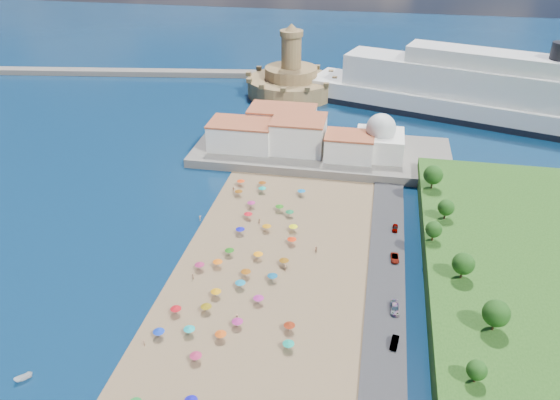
# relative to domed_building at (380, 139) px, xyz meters

# --- Properties ---
(ground) EXTENTS (700.00, 700.00, 0.00)m
(ground) POSITION_rel_domed_building_xyz_m (-30.00, -71.00, -8.97)
(ground) COLOR #071938
(ground) RESTS_ON ground
(terrace) EXTENTS (90.00, 36.00, 3.00)m
(terrace) POSITION_rel_domed_building_xyz_m (-20.00, 2.00, -7.47)
(terrace) COLOR #59544C
(terrace) RESTS_ON ground
(jetty) EXTENTS (18.00, 70.00, 2.40)m
(jetty) POSITION_rel_domed_building_xyz_m (-42.00, 37.00, -7.77)
(jetty) COLOR #59544C
(jetty) RESTS_ON ground
(breakwater) EXTENTS (199.03, 34.77, 2.60)m
(breakwater) POSITION_rel_domed_building_xyz_m (-140.00, 82.00, -7.67)
(breakwater) COLOR #59544C
(breakwater) RESTS_ON ground
(waterfront_buildings) EXTENTS (57.00, 29.00, 11.00)m
(waterfront_buildings) POSITION_rel_domed_building_xyz_m (-33.05, 2.64, -1.10)
(waterfront_buildings) COLOR silver
(waterfront_buildings) RESTS_ON terrace
(domed_building) EXTENTS (16.00, 16.00, 15.00)m
(domed_building) POSITION_rel_domed_building_xyz_m (0.00, 0.00, 0.00)
(domed_building) COLOR silver
(domed_building) RESTS_ON terrace
(fortress) EXTENTS (40.00, 40.00, 32.40)m
(fortress) POSITION_rel_domed_building_xyz_m (-42.00, 67.00, -2.29)
(fortress) COLOR olive
(fortress) RESTS_ON ground
(cruise_ship) EXTENTS (156.08, 68.42, 34.15)m
(cruise_ship) POSITION_rel_domed_building_xyz_m (44.09, 49.57, 1.14)
(cruise_ship) COLOR black
(cruise_ship) RESTS_ON ground
(beach_parasols) EXTENTS (31.22, 114.64, 2.20)m
(beach_parasols) POSITION_rel_domed_building_xyz_m (-30.58, -81.33, -6.83)
(beach_parasols) COLOR gray
(beach_parasols) RESTS_ON beach
(beachgoers) EXTENTS (35.48, 94.09, 1.89)m
(beachgoers) POSITION_rel_domed_building_xyz_m (-31.26, -74.10, -7.86)
(beachgoers) COLOR tan
(beachgoers) RESTS_ON beach
(parked_cars) EXTENTS (2.24, 68.18, 1.42)m
(parked_cars) POSITION_rel_domed_building_xyz_m (6.00, -74.78, -7.62)
(parked_cars) COLOR gray
(parked_cars) RESTS_ON promenade
(hillside_trees) EXTENTS (14.85, 107.14, 7.27)m
(hillside_trees) POSITION_rel_domed_building_xyz_m (19.15, -76.24, 0.95)
(hillside_trees) COLOR #382314
(hillside_trees) RESTS_ON hillside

